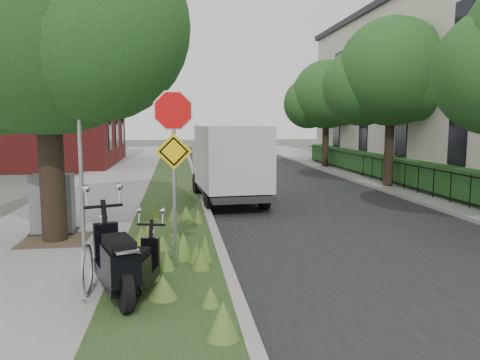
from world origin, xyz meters
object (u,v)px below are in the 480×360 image
(scooter_far, at_px, (117,269))
(utility_cabinet, at_px, (53,205))
(scooter_near, at_px, (139,274))
(box_truck, at_px, (229,160))
(sign_assembly, at_px, (174,142))

(scooter_far, xyz_separation_m, utility_cabinet, (-1.97, 4.40, 0.18))
(scooter_near, distance_m, box_truck, 8.71)
(box_truck, relative_size, utility_cabinet, 3.62)
(scooter_near, bearing_deg, scooter_far, -166.35)
(box_truck, bearing_deg, scooter_near, -105.07)
(sign_assembly, height_order, utility_cabinet, sign_assembly)
(scooter_near, xyz_separation_m, utility_cabinet, (-2.27, 4.32, 0.30))
(scooter_far, xyz_separation_m, box_truck, (2.56, 8.44, 0.82))
(utility_cabinet, bearing_deg, scooter_far, -65.92)
(sign_assembly, bearing_deg, utility_cabinet, 133.76)
(scooter_far, bearing_deg, utility_cabinet, 114.08)
(utility_cabinet, bearing_deg, scooter_near, -62.29)
(utility_cabinet, bearing_deg, sign_assembly, -46.24)
(sign_assembly, distance_m, scooter_near, 2.38)
(box_truck, bearing_deg, scooter_far, -106.86)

